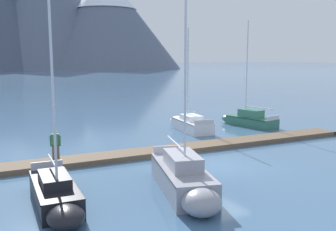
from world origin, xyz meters
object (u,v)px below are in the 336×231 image
object	(u,v)px
sailboat_second_berth	(185,178)
person_on_dock	(55,143)
sailboat_mid_dock_port	(189,123)
sailboat_mid_dock_starboard	(248,119)
sailboat_nearest_berth	(56,194)

from	to	relation	value
sailboat_second_berth	person_on_dock	xyz separation A→B (m)	(-3.85, 7.20, 0.57)
sailboat_mid_dock_port	person_on_dock	xyz separation A→B (m)	(-11.96, -5.36, 0.72)
sailboat_second_berth	sailboat_mid_dock_starboard	distance (m)	17.89
sailboat_nearest_berth	sailboat_mid_dock_port	size ratio (longest dim) A/B	1.05
sailboat_nearest_berth	sailboat_mid_dock_starboard	distance (m)	21.54
sailboat_nearest_berth	sailboat_mid_dock_port	xyz separation A→B (m)	(13.33, 11.41, 0.00)
sailboat_second_berth	person_on_dock	bearing A→B (deg)	118.12
sailboat_mid_dock_starboard	person_on_dock	world-z (taller)	sailboat_mid_dock_starboard
sailboat_nearest_berth	person_on_dock	size ratio (longest dim) A/B	5.09
person_on_dock	sailboat_nearest_berth	bearing A→B (deg)	-102.78
sailboat_nearest_berth	sailboat_second_berth	distance (m)	5.35
sailboat_mid_dock_starboard	person_on_dock	xyz separation A→B (m)	(-17.43, -4.45, 0.69)
sailboat_mid_dock_port	person_on_dock	world-z (taller)	sailboat_mid_dock_port
sailboat_second_berth	person_on_dock	size ratio (longest dim) A/B	5.37
sailboat_mid_dock_starboard	sailboat_second_berth	bearing A→B (deg)	-139.39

